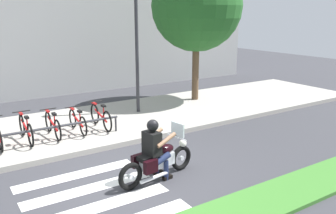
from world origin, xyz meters
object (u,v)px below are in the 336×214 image
object	(u,v)px
bike_rack	(44,130)
street_lamp	(137,36)
motorcycle	(158,160)
rider	(155,146)
bicycle_5	(101,117)
tree_near_rack	(197,6)
bicycle_2	(26,129)
bicycle_3	(53,125)
bicycle_4	(78,121)

from	to	relation	value
bike_rack	street_lamp	size ratio (longest dim) A/B	0.91
motorcycle	rider	bearing A→B (deg)	-173.54
motorcycle	bicycle_5	xyz separation A→B (m)	(0.20, 3.75, 0.06)
bicycle_5	tree_near_rack	distance (m)	6.03
bicycle_5	rider	bearing A→B (deg)	-94.31
bicycle_2	bike_rack	distance (m)	0.67
rider	bicycle_2	xyz separation A→B (m)	(-1.94, 3.76, -0.31)
motorcycle	street_lamp	distance (m)	5.77
street_lamp	bicycle_3	bearing A→B (deg)	-162.43
bicycle_2	bicycle_5	xyz separation A→B (m)	(2.22, -0.00, 0.00)
bicycle_5	street_lamp	distance (m)	3.19
bicycle_3	street_lamp	bearing A→B (deg)	17.57
bicycle_3	tree_near_rack	bearing A→B (deg)	13.19
bicycle_5	motorcycle	bearing A→B (deg)	-93.12
motorcycle	bike_rack	distance (m)	3.60
bicycle_5	bicycle_4	bearing A→B (deg)	179.92
bicycle_2	bicycle_5	world-z (taller)	bicycle_5
rider	street_lamp	xyz separation A→B (m)	(2.17, 4.83, 2.03)
bike_rack	street_lamp	bearing A→B (deg)	23.44
bicycle_2	bicycle_4	bearing A→B (deg)	0.03
rider	bicycle_5	world-z (taller)	rider
motorcycle	rider	distance (m)	0.37
bike_rack	tree_near_rack	bearing A→B (deg)	16.96
bicycle_2	bicycle_4	world-z (taller)	bicycle_2
bicycle_3	tree_near_rack	distance (m)	7.26
bicycle_3	bicycle_5	bearing A→B (deg)	-0.02
bicycle_2	rider	bearing A→B (deg)	-62.75
bicycle_3	bicycle_2	bearing A→B (deg)	-180.00
bicycle_4	bicycle_5	distance (m)	0.74
street_lamp	bicycle_4	bearing A→B (deg)	-157.92
street_lamp	bicycle_2	bearing A→B (deg)	-165.45
rider	tree_near_rack	world-z (taller)	tree_near_rack
rider	bicycle_2	bearing A→B (deg)	117.25
motorcycle	bicycle_5	size ratio (longest dim) A/B	1.25
rider	bicycle_3	distance (m)	3.96
tree_near_rack	bicycle_3	bearing A→B (deg)	-166.81
street_lamp	tree_near_rack	world-z (taller)	tree_near_rack
bicycle_2	tree_near_rack	distance (m)	7.90
rider	bike_rack	bearing A→B (deg)	116.05
motorcycle	rider	size ratio (longest dim) A/B	1.46
rider	bicycle_3	world-z (taller)	rider
bicycle_4	rider	bearing A→B (deg)	-83.07
bicycle_3	bicycle_5	size ratio (longest dim) A/B	0.97
tree_near_rack	bicycle_5	bearing A→B (deg)	-162.93
street_lamp	bike_rack	bearing A→B (deg)	-156.56
rider	bicycle_4	xyz separation A→B (m)	(-0.46, 3.76, -0.33)
bicycle_3	bicycle_5	world-z (taller)	bicycle_5
bicycle_4	street_lamp	size ratio (longest dim) A/B	0.33
bicycle_4	bicycle_5	bearing A→B (deg)	-0.08
bicycle_4	bicycle_5	world-z (taller)	bicycle_5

